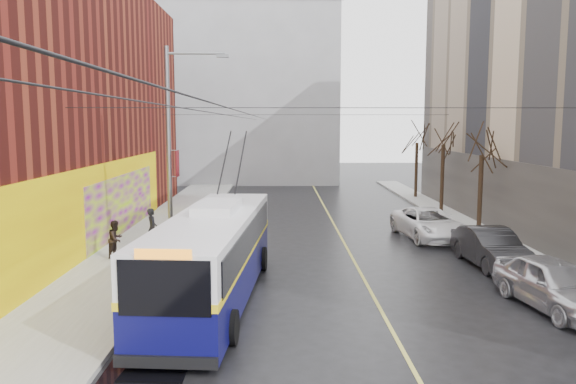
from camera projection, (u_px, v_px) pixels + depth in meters
name	position (u px, v px, depth m)	size (l,w,h in m)	color
ground	(348.00, 359.00, 14.08)	(140.00, 140.00, 0.00)	black
sidewalk_left	(143.00, 250.00, 25.85)	(4.00, 60.00, 0.15)	gray
sidewalk_right	(509.00, 248.00, 26.12)	(2.00, 60.00, 0.15)	gray
lane_line	(343.00, 241.00, 28.00)	(0.12, 50.00, 0.01)	#BFB74C
building_far	(237.00, 92.00, 57.53)	(20.50, 12.10, 18.00)	gray
streetlight_pole	(173.00, 148.00, 23.31)	(2.65, 0.60, 9.00)	slate
catenary_wires	(262.00, 116.00, 27.93)	(18.00, 60.00, 0.22)	black
tree_near	(482.00, 140.00, 29.50)	(3.20, 3.20, 6.40)	black
tree_mid	(444.00, 133.00, 36.41)	(3.20, 3.20, 6.68)	black
tree_far	(417.00, 133.00, 43.37)	(3.20, 3.20, 6.57)	black
puddle	(145.00, 372.00, 13.29)	(1.97, 3.60, 0.01)	black
pigeons_flying	(249.00, 92.00, 23.48)	(4.94, 1.05, 0.31)	slate
trolleybus	(213.00, 254.00, 18.64)	(3.43, 11.85, 5.55)	#090841
parked_car_a	(554.00, 284.00, 17.77)	(1.94, 4.82, 1.64)	#B7B8BC
parked_car_b	(491.00, 248.00, 23.04)	(1.67, 4.80, 1.58)	black
parked_car_c	(429.00, 224.00, 28.70)	(2.55, 5.53, 1.54)	white
following_car	(247.00, 208.00, 34.47)	(1.66, 4.12, 1.40)	#BAB9BE
pedestrian_a	(152.00, 228.00, 25.84)	(0.67, 0.44, 1.84)	black
pedestrian_b	(116.00, 239.00, 23.92)	(0.79, 0.61, 1.62)	black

